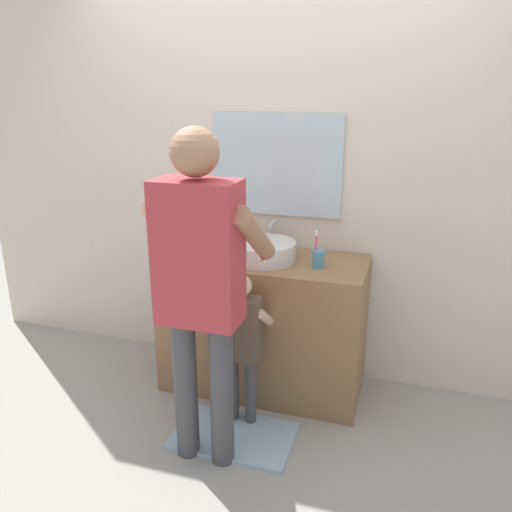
{
  "coord_description": "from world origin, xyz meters",
  "views": [
    {
      "loc": [
        0.8,
        -2.41,
        1.79
      ],
      "look_at": [
        0.0,
        0.15,
        0.91
      ],
      "focal_mm": 35.72,
      "sensor_mm": 36.0,
      "label": 1
    }
  ],
  "objects_px": {
    "toothbrush_cup": "(318,258)",
    "adult_parent": "(201,274)",
    "soap_bottle": "(201,244)",
    "child_toddler": "(242,337)"
  },
  "relations": [
    {
      "from": "toothbrush_cup",
      "to": "adult_parent",
      "type": "xyz_separation_m",
      "value": [
        -0.42,
        -0.67,
        0.1
      ]
    },
    {
      "from": "adult_parent",
      "to": "child_toddler",
      "type": "bearing_deg",
      "value": 74.15
    },
    {
      "from": "soap_bottle",
      "to": "child_toddler",
      "type": "distance_m",
      "value": 0.65
    },
    {
      "from": "toothbrush_cup",
      "to": "adult_parent",
      "type": "bearing_deg",
      "value": -122.05
    },
    {
      "from": "soap_bottle",
      "to": "child_toddler",
      "type": "height_order",
      "value": "soap_bottle"
    },
    {
      "from": "toothbrush_cup",
      "to": "adult_parent",
      "type": "height_order",
      "value": "adult_parent"
    },
    {
      "from": "toothbrush_cup",
      "to": "child_toddler",
      "type": "relative_size",
      "value": 0.23
    },
    {
      "from": "child_toddler",
      "to": "adult_parent",
      "type": "xyz_separation_m",
      "value": [
        -0.09,
        -0.31,
        0.46
      ]
    },
    {
      "from": "toothbrush_cup",
      "to": "adult_parent",
      "type": "distance_m",
      "value": 0.79
    },
    {
      "from": "child_toddler",
      "to": "toothbrush_cup",
      "type": "bearing_deg",
      "value": 47.24
    }
  ]
}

